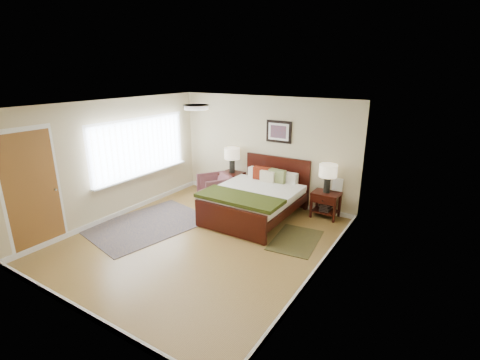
# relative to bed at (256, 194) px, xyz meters

# --- Properties ---
(floor) EXTENTS (5.00, 5.00, 0.00)m
(floor) POSITION_rel_bed_xyz_m (-0.35, -1.47, -0.52)
(floor) COLOR olive
(floor) RESTS_ON ground
(back_wall) EXTENTS (4.50, 0.04, 2.50)m
(back_wall) POSITION_rel_bed_xyz_m (-0.35, 1.03, 0.73)
(back_wall) COLOR #C2B78C
(back_wall) RESTS_ON ground
(front_wall) EXTENTS (4.50, 0.04, 2.50)m
(front_wall) POSITION_rel_bed_xyz_m (-0.35, -3.97, 0.73)
(front_wall) COLOR #C2B78C
(front_wall) RESTS_ON ground
(left_wall) EXTENTS (0.04, 5.00, 2.50)m
(left_wall) POSITION_rel_bed_xyz_m (-2.60, -1.47, 0.73)
(left_wall) COLOR #C2B78C
(left_wall) RESTS_ON ground
(right_wall) EXTENTS (0.04, 5.00, 2.50)m
(right_wall) POSITION_rel_bed_xyz_m (1.90, -1.47, 0.73)
(right_wall) COLOR #C2B78C
(right_wall) RESTS_ON ground
(ceiling) EXTENTS (4.50, 5.00, 0.02)m
(ceiling) POSITION_rel_bed_xyz_m (-0.35, -1.47, 1.98)
(ceiling) COLOR white
(ceiling) RESTS_ON back_wall
(window) EXTENTS (0.11, 2.72, 1.32)m
(window) POSITION_rel_bed_xyz_m (-2.55, -0.77, 0.86)
(window) COLOR silver
(window) RESTS_ON left_wall
(door) EXTENTS (0.06, 1.00, 2.18)m
(door) POSITION_rel_bed_xyz_m (-2.58, -3.22, 0.55)
(door) COLOR silver
(door) RESTS_ON ground
(ceil_fixture) EXTENTS (0.44, 0.44, 0.08)m
(ceil_fixture) POSITION_rel_bed_xyz_m (-0.35, -1.47, 1.95)
(ceil_fixture) COLOR white
(ceil_fixture) RESTS_ON ceiling
(bed) EXTENTS (1.73, 2.09, 1.13)m
(bed) POSITION_rel_bed_xyz_m (0.00, 0.00, 0.00)
(bed) COLOR black
(bed) RESTS_ON ground
(wall_art) EXTENTS (0.62, 0.05, 0.50)m
(wall_art) POSITION_rel_bed_xyz_m (0.00, 1.00, 1.20)
(wall_art) COLOR black
(wall_art) RESTS_ON back_wall
(nightstand_left) EXTENTS (0.53, 0.48, 0.63)m
(nightstand_left) POSITION_rel_bed_xyz_m (-1.14, 0.78, -0.02)
(nightstand_left) COLOR black
(nightstand_left) RESTS_ON ground
(nightstand_right) EXTENTS (0.57, 0.43, 0.56)m
(nightstand_right) POSITION_rel_bed_xyz_m (1.27, 0.79, -0.17)
(nightstand_right) COLOR black
(nightstand_right) RESTS_ON ground
(lamp_left) EXTENTS (0.37, 0.37, 0.61)m
(lamp_left) POSITION_rel_bed_xyz_m (-1.14, 0.80, 0.55)
(lamp_left) COLOR black
(lamp_left) RESTS_ON nightstand_left
(lamp_right) EXTENTS (0.37, 0.37, 0.61)m
(lamp_right) POSITION_rel_bed_xyz_m (1.27, 0.80, 0.48)
(lamp_right) COLOR black
(lamp_right) RESTS_ON nightstand_right
(armchair) EXTENTS (1.01, 1.02, 0.68)m
(armchair) POSITION_rel_bed_xyz_m (-1.28, 0.28, -0.18)
(armchair) COLOR brown
(armchair) RESTS_ON ground
(rug_persian) EXTENTS (2.09, 2.61, 0.01)m
(rug_persian) POSITION_rel_bed_xyz_m (-1.70, -1.52, -0.51)
(rug_persian) COLOR #0C193E
(rug_persian) RESTS_ON ground
(rug_navy) EXTENTS (0.92, 1.27, 0.01)m
(rug_navy) POSITION_rel_bed_xyz_m (1.17, -0.55, -0.51)
(rug_navy) COLOR black
(rug_navy) RESTS_ON ground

